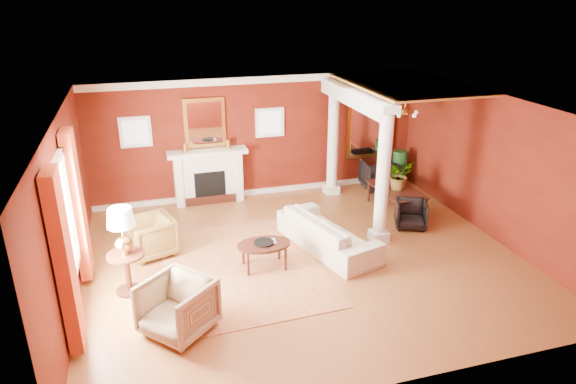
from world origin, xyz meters
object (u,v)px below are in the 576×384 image
object	(u,v)px
armchair_stripe	(177,305)
side_table	(123,236)
armchair_leopard	(151,235)
sofa	(328,227)
dining_table	(397,193)
coffee_table	(264,246)

from	to	relation	value
armchair_stripe	side_table	size ratio (longest dim) A/B	0.61
armchair_leopard	armchair_stripe	distance (m)	2.59
sofa	armchair_stripe	world-z (taller)	armchair_stripe
sofa	dining_table	world-z (taller)	sofa
coffee_table	sofa	bearing A→B (deg)	15.60
armchair_leopard	dining_table	world-z (taller)	armchair_leopard
armchair_leopard	dining_table	distance (m)	5.55
dining_table	armchair_leopard	bearing A→B (deg)	94.44
coffee_table	side_table	size ratio (longest dim) A/B	0.64
sofa	armchair_stripe	distance (m)	3.58
armchair_leopard	dining_table	xyz separation A→B (m)	(5.52, 0.60, -0.00)
sofa	armchair_stripe	xyz separation A→B (m)	(-3.06, -1.86, 0.01)
armchair_leopard	coffee_table	world-z (taller)	armchair_leopard
sofa	side_table	world-z (taller)	side_table
armchair_leopard	side_table	bearing A→B (deg)	-35.82
armchair_leopard	armchair_stripe	bearing A→B (deg)	-10.48
armchair_stripe	coffee_table	xyz separation A→B (m)	(1.67, 1.47, -0.02)
side_table	sofa	bearing A→B (deg)	7.81
sofa	armchair_stripe	size ratio (longest dim) A/B	2.52
side_table	dining_table	xyz separation A→B (m)	(5.94, 1.83, -0.62)
sofa	coffee_table	size ratio (longest dim) A/B	2.39
armchair_stripe	side_table	bearing A→B (deg)	165.74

